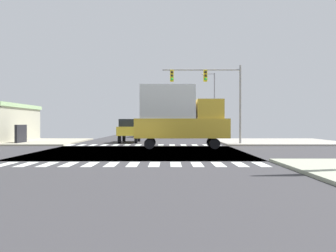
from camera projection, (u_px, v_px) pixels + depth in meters
ground at (142, 152)px, 23.72m from camera, size 90.00×90.00×0.05m
sidewalk_corner_ne at (279, 142)px, 35.66m from camera, size 12.00×12.00×0.14m
sidewalk_corner_nw at (24, 142)px, 35.78m from camera, size 12.00×12.00×0.14m
crosswalk_near at (124, 164)px, 16.42m from camera, size 13.50×2.00×0.01m
crosswalk_far at (145, 145)px, 31.02m from camera, size 13.50×2.00×0.01m
traffic_signal_mast at (212, 86)px, 31.32m from camera, size 7.07×0.55×7.12m
street_lamp at (214, 99)px, 45.44m from camera, size 1.78×0.32×8.44m
box_truck_nearside_1 at (180, 115)px, 27.19m from camera, size 7.20×2.40×4.85m
pickup_farside_1 at (131, 130)px, 35.39m from camera, size 2.00×5.10×2.35m
sedan_leading_1 at (142, 129)px, 49.59m from camera, size 1.80×4.30×1.88m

